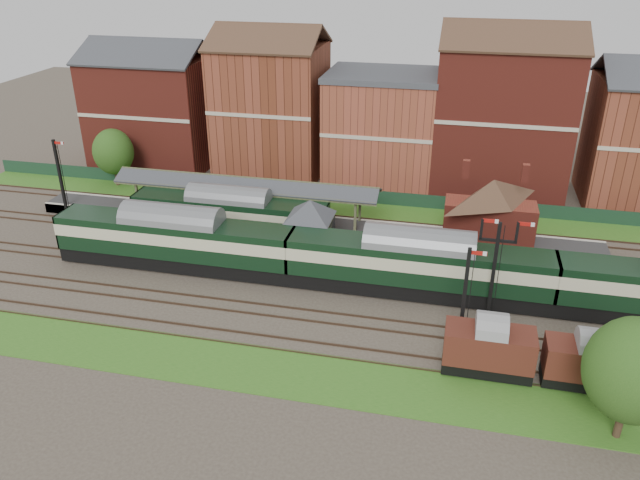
% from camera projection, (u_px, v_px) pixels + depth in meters
% --- Properties ---
extents(ground, '(160.00, 160.00, 0.00)m').
position_uv_depth(ground, '(337.00, 285.00, 51.24)').
color(ground, '#473D33').
rests_on(ground, ground).
extents(grass_back, '(90.00, 4.50, 0.06)m').
position_uv_depth(grass_back, '(367.00, 210.00, 65.25)').
color(grass_back, '#2D6619').
rests_on(grass_back, ground).
extents(grass_front, '(90.00, 5.00, 0.06)m').
position_uv_depth(grass_front, '(300.00, 375.00, 40.72)').
color(grass_front, '#2D6619').
rests_on(grass_front, ground).
extents(fence, '(90.00, 0.12, 1.50)m').
position_uv_depth(fence, '(370.00, 197.00, 66.69)').
color(fence, '#193823').
rests_on(fence, ground).
extents(platform, '(55.00, 3.40, 1.00)m').
position_uv_depth(platform, '(306.00, 226.00, 60.57)').
color(platform, '#2D2D2D').
rests_on(platform, ground).
extents(signal_box, '(5.40, 5.40, 6.00)m').
position_uv_depth(signal_box, '(310.00, 230.00, 53.30)').
color(signal_box, '#626F4F').
rests_on(signal_box, ground).
extents(brick_hut, '(3.20, 2.64, 2.94)m').
position_uv_depth(brick_hut, '(402.00, 261.00, 52.56)').
color(brick_hut, brown).
rests_on(brick_hut, ground).
extents(station_building, '(8.10, 8.10, 5.90)m').
position_uv_depth(station_building, '(490.00, 209.00, 55.64)').
color(station_building, maroon).
rests_on(station_building, platform).
extents(canopy, '(26.00, 3.89, 4.08)m').
position_uv_depth(canopy, '(246.00, 182.00, 59.99)').
color(canopy, '#525535').
rests_on(canopy, platform).
extents(semaphore_bracket, '(3.60, 0.25, 8.18)m').
position_uv_depth(semaphore_bracket, '(495.00, 265.00, 44.60)').
color(semaphore_bracket, black).
rests_on(semaphore_bracket, ground).
extents(semaphore_platform_end, '(1.23, 0.25, 8.00)m').
position_uv_depth(semaphore_platform_end, '(60.00, 177.00, 62.46)').
color(semaphore_platform_end, black).
rests_on(semaphore_platform_end, ground).
extents(semaphore_siding, '(1.23, 0.25, 8.00)m').
position_uv_depth(semaphore_siding, '(464.00, 300.00, 41.28)').
color(semaphore_siding, black).
rests_on(semaphore_siding, ground).
extents(town_backdrop, '(69.00, 10.00, 16.00)m').
position_uv_depth(town_backdrop, '(380.00, 122.00, 70.12)').
color(town_backdrop, maroon).
rests_on(town_backdrop, ground).
extents(dmu_train, '(61.70, 3.24, 4.74)m').
position_uv_depth(dmu_train, '(418.00, 264.00, 48.74)').
color(dmu_train, black).
rests_on(dmu_train, ground).
extents(platform_railcar, '(18.60, 2.93, 4.28)m').
position_uv_depth(platform_railcar, '(230.00, 214.00, 58.16)').
color(platform_railcar, black).
rests_on(platform_railcar, ground).
extents(goods_van_a, '(5.70, 2.47, 3.46)m').
position_uv_depth(goods_van_a, '(489.00, 348.00, 40.12)').
color(goods_van_a, black).
rests_on(goods_van_a, ground).
extents(goods_van_b, '(5.35, 2.32, 3.25)m').
position_uv_depth(goods_van_b, '(588.00, 362.00, 38.94)').
color(goods_van_b, black).
rests_on(goods_van_b, ground).
extents(tree_far, '(5.31, 5.31, 7.75)m').
position_uv_depth(tree_far, '(634.00, 371.00, 33.70)').
color(tree_far, '#382619').
rests_on(tree_far, ground).
extents(tree_back, '(4.52, 4.52, 6.61)m').
position_uv_depth(tree_back, '(113.00, 152.00, 70.20)').
color(tree_back, '#382619').
rests_on(tree_back, ground).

